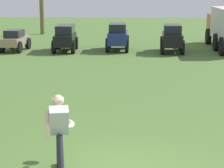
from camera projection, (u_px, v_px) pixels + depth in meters
The scene contains 6 objects.
frisbee_thrower at pixel (59, 130), 7.82m from camera, with size 0.47×1.15×1.41m.
frisbee_in_flight at pixel (68, 124), 8.54m from camera, with size 0.35×0.34×0.12m.
parked_car_slot_a at pixel (15, 40), 22.63m from camera, with size 1.18×2.24×1.10m.
parked_car_slot_b at pixel (65, 37), 22.52m from camera, with size 1.25×2.44×1.34m.
parked_car_slot_c at pixel (118, 36), 22.79m from camera, with size 1.18×2.36×1.40m.
parked_car_slot_d at pixel (172, 38), 22.12m from camera, with size 1.25×2.39×1.40m.
Camera 1 is at (0.28, -6.99, 3.31)m, focal length 70.00 mm.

